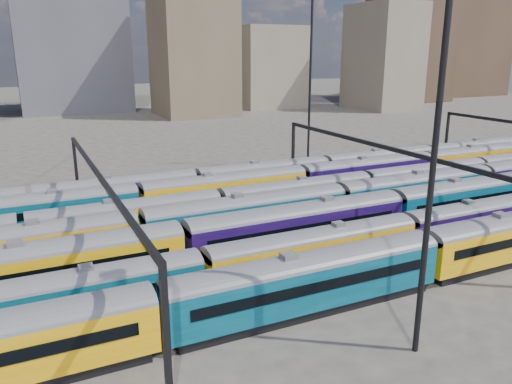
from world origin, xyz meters
name	(u,v)px	position (x,y,z in m)	size (l,w,h in m)	color
ground	(303,228)	(0.00, 0.00, 0.00)	(500.00, 500.00, 0.00)	#3B3832
rake_1	(483,215)	(14.33, -10.00, 2.47)	(134.19, 2.81, 4.71)	black
rake_2	(299,222)	(-3.51, -5.00, 2.83)	(109.25, 3.20, 5.40)	black
rake_3	(248,211)	(-6.29, 0.00, 2.75)	(148.60, 3.10, 5.23)	black
rake_4	(297,192)	(2.10, 5.00, 2.44)	(132.53, 2.77, 4.65)	black
rake_5	(226,187)	(-4.56, 10.00, 2.62)	(142.18, 2.97, 5.00)	black
rake_6	(264,173)	(2.89, 15.00, 2.43)	(93.96, 2.76, 4.62)	black
gantry_1	(100,187)	(-20.00, 0.00, 6.79)	(0.35, 40.35, 8.03)	black
gantry_2	(384,156)	(10.00, 0.00, 6.79)	(0.35, 40.35, 8.03)	black
mast_2	(437,125)	(-5.00, -22.00, 13.97)	(1.40, 0.50, 25.60)	black
mast_3	(310,78)	(15.00, 24.00, 13.97)	(1.40, 0.50, 25.60)	black
skyline	(405,43)	(104.75, 105.73, 20.83)	(399.22, 60.48, 50.03)	#665B4C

